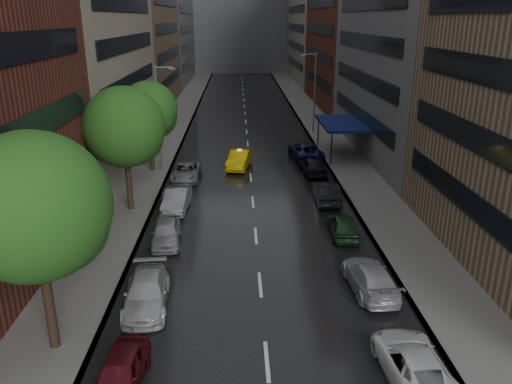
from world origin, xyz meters
TOP-DOWN VIEW (x-y plane):
  - road at (0.00, 50.00)m, footprint 14.00×140.00m
  - sidewalk_left at (-9.00, 50.00)m, footprint 4.00×140.00m
  - sidewalk_right at (9.00, 50.00)m, footprint 4.00×140.00m
  - building_far at (0.00, 118.00)m, footprint 40.00×14.00m
  - tree_near at (-8.60, 5.12)m, footprint 5.70×5.70m
  - tree_mid at (-8.60, 20.65)m, footprint 5.44×5.44m
  - tree_far at (-8.60, 30.21)m, footprint 4.94×4.94m
  - taxi at (-0.93, 30.92)m, footprint 2.55×4.99m
  - parked_cars_left at (-5.40, 16.01)m, footprint 2.42×29.43m
  - parked_cars_right at (5.40, 20.51)m, footprint 3.11×36.19m
  - street_lamp_left at (-7.72, 30.00)m, footprint 1.74×0.22m
  - street_lamp_right at (7.72, 45.00)m, footprint 1.74×0.22m
  - awning at (8.98, 35.00)m, footprint 4.00×8.00m

SIDE VIEW (x-z plane):
  - road at x=0.00m, z-range 0.00..0.01m
  - sidewalk_left at x=-9.00m, z-range 0.00..0.15m
  - sidewalk_right at x=9.00m, z-range 0.00..0.15m
  - parked_cars_left at x=-5.40m, z-range -0.04..1.44m
  - parked_cars_right at x=5.40m, z-range -0.06..1.54m
  - taxi at x=-0.93m, z-range 0.00..1.57m
  - awning at x=8.98m, z-range 1.57..4.70m
  - street_lamp_left at x=-7.72m, z-range 0.39..9.39m
  - street_lamp_right at x=7.72m, z-range 0.39..9.39m
  - tree_far at x=-8.60m, z-range 1.45..9.31m
  - tree_mid at x=-8.60m, z-range 1.60..10.26m
  - tree_near at x=-8.60m, z-range 1.68..10.76m
  - building_far at x=0.00m, z-range 0.00..32.00m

